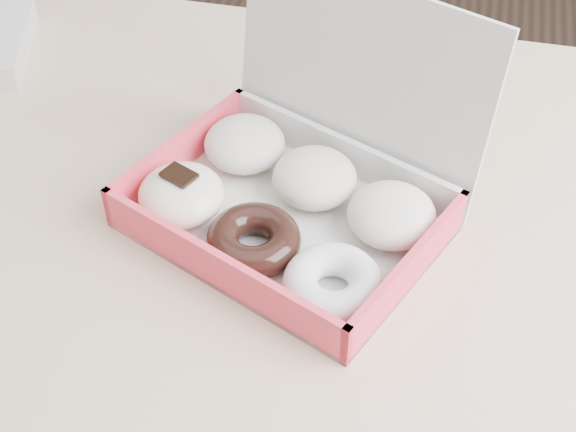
# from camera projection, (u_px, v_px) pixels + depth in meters

# --- Properties ---
(table) EXTENTS (1.20, 0.80, 0.75)m
(table) POSITION_uv_depth(u_px,v_px,m) (120.00, 212.00, 1.03)
(table) COLOR tan
(table) RESTS_ON ground
(donut_box) EXTENTS (0.40, 0.38, 0.23)m
(donut_box) POSITION_uv_depth(u_px,v_px,m) (293.00, 191.00, 0.88)
(donut_box) COLOR silver
(donut_box) RESTS_ON table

